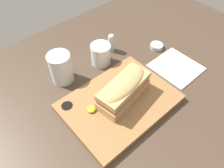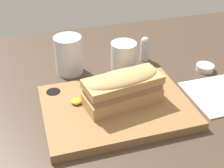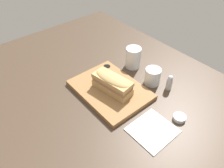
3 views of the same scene
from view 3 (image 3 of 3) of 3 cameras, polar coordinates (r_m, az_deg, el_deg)
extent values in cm
cube|color=#423326|center=(101.81, -0.96, -2.92)|extent=(152.70, 108.91, 2.00)
cube|color=olive|center=(101.39, -0.50, -1.51)|extent=(35.08, 26.00, 2.19)
cylinder|color=black|center=(113.84, -1.35, 4.43)|extent=(3.64, 3.64, 1.10)
cube|color=tan|center=(98.65, 0.09, -0.84)|extent=(19.46, 10.52, 3.22)
cube|color=#936B4C|center=(96.99, 0.09, 0.25)|extent=(18.68, 10.10, 1.79)
cube|color=tan|center=(95.78, 0.09, 1.09)|extent=(19.46, 10.52, 1.93)
ellipsoid|color=tan|center=(95.26, 0.09, 1.46)|extent=(19.07, 10.31, 2.90)
ellipsoid|color=gold|center=(107.12, -2.40, 2.37)|extent=(2.75, 2.75, 1.10)
cylinder|color=silver|center=(114.65, 5.55, 6.89)|extent=(7.90, 7.90, 11.06)
cylinder|color=silver|center=(116.27, 5.46, 5.73)|extent=(6.95, 6.95, 4.98)
cylinder|color=silver|center=(105.89, 10.56, 1.99)|extent=(7.51, 7.51, 8.17)
cylinder|color=#470A14|center=(106.68, 10.48, 1.46)|extent=(6.76, 6.76, 5.25)
cube|color=white|center=(88.51, 10.53, -11.80)|extent=(15.79, 16.55, 0.40)
cylinder|color=silver|center=(105.08, 14.71, 0.05)|extent=(2.81, 2.81, 5.95)
sphere|color=#B7B7BC|center=(102.90, 15.03, 1.50)|extent=(2.67, 2.67, 2.67)
cylinder|color=#B2B2B7|center=(94.22, 17.22, -8.41)|extent=(5.23, 5.23, 1.79)
camera|label=1|loc=(0.90, -33.05, 28.34)|focal=35.00mm
camera|label=2|loc=(0.80, -46.72, 11.97)|focal=50.00mm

